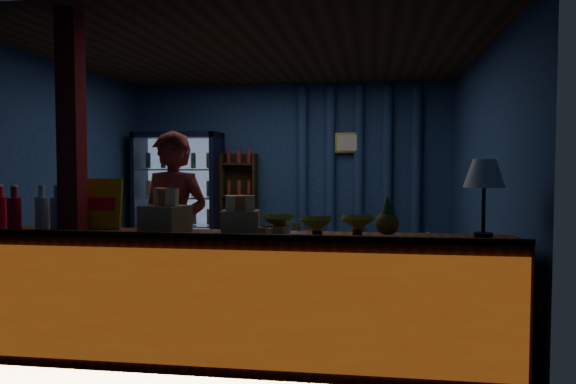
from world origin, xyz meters
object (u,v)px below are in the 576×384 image
Objects in this scene: pastry_tray at (272,233)px; shopkeeper at (173,234)px; green_chair at (407,256)px; table_lamp at (484,177)px.

shopkeeper is at bearing 147.40° from pastry_tray.
pastry_tray reaches higher than green_chair.
pastry_tray is (0.96, -0.61, 0.10)m from shopkeeper.
green_chair is at bearing 95.56° from table_lamp.
green_chair is (2.10, 2.69, -0.58)m from shopkeeper.
pastry_tray is 1.51m from table_lamp.
shopkeeper is 3.19× the size of table_lamp.
green_chair is 3.56m from pastry_tray.
table_lamp is at bearing 94.30° from green_chair.
pastry_tray is (-1.14, -3.30, 0.68)m from green_chair.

